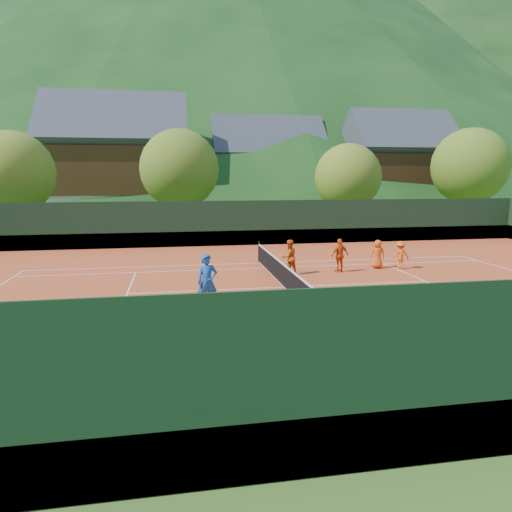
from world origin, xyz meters
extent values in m
plane|color=#31571B|center=(0.00, 0.00, 0.00)|extent=(400.00, 400.00, 0.00)
cube|color=#BD441E|center=(0.00, 0.00, 0.01)|extent=(40.00, 24.00, 0.02)
cone|color=#133412|center=(10.00, 160.00, 55.00)|extent=(280.00, 280.00, 110.00)
cone|color=black|center=(90.00, 150.00, 47.50)|extent=(260.00, 260.00, 95.00)
imported|color=#1953A6|center=(-3.41, -2.68, 1.00)|extent=(0.77, 0.56, 1.95)
imported|color=orange|center=(0.80, 2.46, 0.84)|extent=(0.96, 0.84, 1.65)
imported|color=#E25314|center=(3.35, 2.56, 0.84)|extent=(1.03, 0.66, 1.63)
imported|color=#EA5414|center=(5.54, 3.09, 0.74)|extent=(0.79, 0.59, 1.45)
imported|color=orange|center=(6.60, 2.75, 0.72)|extent=(0.95, 0.61, 1.40)
sphere|color=#D1EC27|center=(4.74, -1.82, 0.05)|extent=(0.07, 0.07, 0.07)
sphere|color=#D1EC27|center=(-5.91, -6.50, 0.05)|extent=(0.07, 0.07, 0.07)
sphere|color=#D1EC27|center=(-1.01, -4.10, 0.05)|extent=(0.07, 0.07, 0.07)
sphere|color=#D1EC27|center=(-3.57, -4.33, 0.05)|extent=(0.07, 0.07, 0.07)
sphere|color=#D1EC27|center=(-0.07, -8.33, 0.05)|extent=(0.07, 0.07, 0.07)
sphere|color=#D1EC27|center=(1.25, -8.36, 0.05)|extent=(0.07, 0.07, 0.07)
sphere|color=#D1EC27|center=(-0.52, -4.06, 0.05)|extent=(0.07, 0.07, 0.07)
sphere|color=#D1EC27|center=(-9.33, -2.87, 0.05)|extent=(0.07, 0.07, 0.07)
sphere|color=#D1EC27|center=(0.08, -4.60, 0.05)|extent=(0.07, 0.07, 0.07)
sphere|color=#D1EC27|center=(-2.44, -9.48, 0.05)|extent=(0.07, 0.07, 0.07)
sphere|color=#D1EC27|center=(-4.64, -4.11, 0.05)|extent=(0.07, 0.07, 0.07)
sphere|color=#D1EC27|center=(3.65, -1.00, 0.05)|extent=(0.07, 0.07, 0.07)
sphere|color=#D1EC27|center=(-4.02, -8.41, 0.05)|extent=(0.07, 0.07, 0.07)
sphere|color=#D1EC27|center=(-8.48, -1.74, 0.05)|extent=(0.07, 0.07, 0.07)
sphere|color=#D1EC27|center=(-4.66, -1.88, 0.05)|extent=(0.07, 0.07, 0.07)
sphere|color=#D1EC27|center=(-7.18, -5.41, 0.05)|extent=(0.07, 0.07, 0.07)
sphere|color=#D1EC27|center=(1.55, -8.76, 0.05)|extent=(0.07, 0.07, 0.07)
sphere|color=#D1EC27|center=(3.29, -6.77, 0.05)|extent=(0.07, 0.07, 0.07)
sphere|color=#D1EC27|center=(4.26, -6.11, 0.05)|extent=(0.07, 0.07, 0.07)
sphere|color=#D1EC27|center=(0.37, -4.99, 0.05)|extent=(0.07, 0.07, 0.07)
sphere|color=#D1EC27|center=(1.97, -4.23, 0.05)|extent=(0.07, 0.07, 0.07)
sphere|color=#D1EC27|center=(-0.93, -7.19, 0.05)|extent=(0.07, 0.07, 0.07)
sphere|color=#D1EC27|center=(-7.26, -2.35, 0.05)|extent=(0.07, 0.07, 0.07)
sphere|color=#D1EC27|center=(-6.25, -9.09, 0.05)|extent=(0.07, 0.07, 0.07)
sphere|color=#D1EC27|center=(3.63, -3.91, 0.05)|extent=(0.07, 0.07, 0.07)
cube|color=white|center=(0.00, -5.49, 0.02)|extent=(23.77, 0.06, 0.00)
cube|color=white|center=(0.00, 5.49, 0.02)|extent=(23.77, 0.06, 0.00)
cube|color=white|center=(0.00, -4.12, 0.02)|extent=(23.77, 0.06, 0.00)
cube|color=white|center=(0.00, 4.12, 0.02)|extent=(23.77, 0.06, 0.00)
cube|color=white|center=(-6.40, 0.00, 0.02)|extent=(0.06, 8.23, 0.00)
cube|color=white|center=(6.40, 0.00, 0.02)|extent=(0.06, 8.23, 0.00)
cube|color=white|center=(0.00, 0.00, 0.02)|extent=(12.80, 0.06, 0.00)
cube|color=white|center=(0.00, 0.00, 0.02)|extent=(0.06, 10.97, 0.00)
cube|color=black|center=(0.00, 0.00, 0.47)|extent=(0.03, 11.97, 0.90)
cube|color=white|center=(0.00, 0.00, 0.94)|extent=(0.05, 11.97, 0.06)
cylinder|color=black|center=(0.00, -5.99, 0.57)|extent=(0.10, 0.10, 1.10)
cylinder|color=black|center=(0.00, 5.99, 0.57)|extent=(0.10, 0.10, 1.10)
cube|color=black|center=(0.00, 12.00, 1.52)|extent=(40.00, 0.05, 3.00)
cube|color=#1A5E2A|center=(0.00, 12.00, 0.52)|extent=(40.40, 0.05, 1.00)
cube|color=black|center=(0.00, -12.00, 1.52)|extent=(40.00, 0.05, 3.00)
cube|color=#185726|center=(0.00, -12.00, 0.52)|extent=(40.40, 0.05, 1.00)
cylinder|color=black|center=(-6.80, -5.15, 0.30)|extent=(0.02, 0.02, 0.55)
cylinder|color=black|center=(-6.25, -5.15, 0.30)|extent=(0.02, 0.02, 0.55)
cylinder|color=black|center=(-6.80, -4.60, 0.30)|extent=(0.02, 0.02, 0.55)
cylinder|color=black|center=(-6.25, -4.60, 0.30)|extent=(0.02, 0.02, 0.55)
cube|color=black|center=(-6.52, -4.87, 0.57)|extent=(0.55, 0.55, 0.02)
cube|color=black|center=(-6.52, -5.15, 0.80)|extent=(0.55, 0.02, 0.45)
cube|color=black|center=(-6.52, -4.60, 0.80)|extent=(0.55, 0.02, 0.45)
cube|color=black|center=(-6.80, -4.87, 0.80)|extent=(0.02, 0.55, 0.45)
cube|color=black|center=(-6.25, -4.87, 0.80)|extent=(0.02, 0.55, 0.45)
sphere|color=#CCE526|center=(-6.73, -5.08, 0.99)|extent=(0.07, 0.07, 0.07)
sphere|color=#CCE526|center=(-6.73, -4.94, 0.99)|extent=(0.07, 0.07, 0.07)
sphere|color=#CCE526|center=(-6.73, -4.80, 0.99)|extent=(0.07, 0.07, 0.07)
sphere|color=#CCE526|center=(-6.73, -4.67, 0.99)|extent=(0.07, 0.07, 0.07)
sphere|color=#CCE526|center=(-6.59, -5.08, 0.99)|extent=(0.07, 0.07, 0.07)
sphere|color=#CCE526|center=(-6.59, -4.94, 0.99)|extent=(0.07, 0.07, 0.07)
sphere|color=#CCE526|center=(-6.59, -4.80, 0.99)|extent=(0.07, 0.07, 0.07)
sphere|color=#CCE526|center=(-6.59, -4.67, 0.99)|extent=(0.07, 0.07, 0.07)
sphere|color=#CCE526|center=(-6.46, -5.08, 0.99)|extent=(0.07, 0.07, 0.07)
sphere|color=#CCE526|center=(-6.46, -4.94, 0.99)|extent=(0.07, 0.07, 0.07)
sphere|color=#CCE526|center=(-6.46, -4.80, 0.99)|extent=(0.07, 0.07, 0.07)
sphere|color=#CCE526|center=(-6.46, -4.67, 0.99)|extent=(0.07, 0.07, 0.07)
sphere|color=#CCE526|center=(-6.32, -5.08, 0.99)|extent=(0.07, 0.07, 0.07)
sphere|color=#CCE526|center=(-6.32, -4.94, 0.99)|extent=(0.07, 0.07, 0.07)
sphere|color=#CCE526|center=(-6.32, -4.80, 0.99)|extent=(0.07, 0.07, 0.07)
sphere|color=#CCE526|center=(-6.32, -4.67, 0.99)|extent=(0.07, 0.07, 0.07)
cube|color=beige|center=(-10.00, 30.00, 1.44)|extent=(12.00, 9.00, 2.88)
cube|color=#3A2310|center=(-10.00, 30.00, 5.12)|extent=(12.24, 9.18, 4.48)
cube|color=#404048|center=(-10.00, 30.00, 7.96)|extent=(13.80, 9.93, 9.93)
cube|color=beige|center=(6.00, 34.00, 1.26)|extent=(11.00, 8.00, 2.52)
cube|color=#341C0E|center=(6.00, 34.00, 4.48)|extent=(11.22, 8.16, 3.92)
cube|color=#3D3D44|center=(6.00, 34.00, 7.04)|extent=(12.65, 8.82, 8.82)
cube|color=beige|center=(20.00, 30.00, 1.35)|extent=(10.00, 8.00, 2.70)
cube|color=#351C0E|center=(20.00, 30.00, 4.80)|extent=(10.20, 8.16, 4.20)
cube|color=#3E3E45|center=(20.00, 30.00, 7.50)|extent=(11.50, 8.82, 8.82)
cylinder|color=#402B19|center=(-16.00, 18.00, 1.35)|extent=(0.36, 0.36, 2.70)
sphere|color=#557820|center=(-16.00, 18.00, 4.88)|extent=(6.00, 6.00, 6.00)
cylinder|color=#3D2618|center=(-4.00, 20.00, 1.44)|extent=(0.36, 0.36, 2.88)
sphere|color=#486F1D|center=(-4.00, 20.00, 5.20)|extent=(6.40, 6.40, 6.40)
cylinder|color=#3F2819|center=(10.00, 19.00, 1.26)|extent=(0.36, 0.36, 2.52)
sphere|color=#52751F|center=(10.00, 19.00, 4.55)|extent=(5.60, 5.60, 5.60)
cylinder|color=#41281A|center=(22.00, 20.00, 1.53)|extent=(0.36, 0.36, 3.06)
sphere|color=#446E1D|center=(22.00, 20.00, 5.53)|extent=(6.80, 6.80, 6.80)
camera|label=1|loc=(-4.41, -18.11, 4.60)|focal=32.00mm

